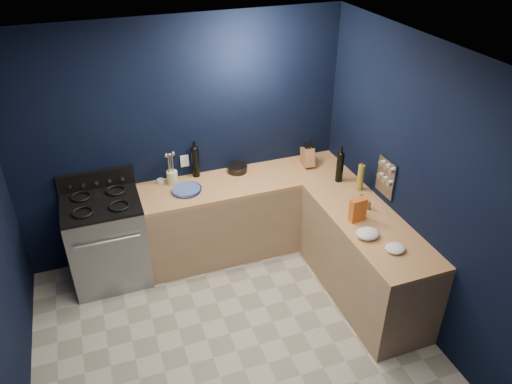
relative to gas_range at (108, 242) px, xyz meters
name	(u,v)px	position (x,y,z in m)	size (l,w,h in m)	color
floor	(237,352)	(0.93, -1.42, -0.47)	(3.50, 3.50, 0.02)	#B6B1A0
ceiling	(228,68)	(0.93, -1.42, 2.15)	(3.50, 3.50, 0.02)	silver
wall_back	(183,142)	(0.93, 0.34, 0.84)	(3.50, 0.02, 2.60)	black
wall_right	(425,194)	(2.69, -1.42, 0.84)	(0.02, 3.50, 2.60)	black
cab_back	(247,215)	(1.53, 0.02, -0.03)	(2.30, 0.63, 0.86)	#A17F5C
top_back	(247,181)	(1.53, 0.02, 0.42)	(2.30, 0.63, 0.04)	#985E30
cab_right	(364,260)	(2.37, -1.13, -0.03)	(0.63, 1.67, 0.86)	#A17F5C
top_right	(370,223)	(2.37, -1.13, 0.42)	(0.63, 1.67, 0.04)	#985E30
gas_range	(108,242)	(0.00, 0.00, 0.00)	(0.76, 0.66, 0.92)	gray
oven_door	(111,261)	(0.00, -0.32, -0.01)	(0.59, 0.02, 0.42)	black
cooktop	(100,203)	(0.00, 0.00, 0.48)	(0.76, 0.66, 0.03)	black
backguard	(96,180)	(0.00, 0.30, 0.58)	(0.76, 0.06, 0.20)	black
spice_panel	(386,177)	(2.67, -0.87, 0.72)	(0.02, 0.28, 0.38)	gray
wall_outlet	(185,161)	(0.93, 0.32, 0.62)	(0.09, 0.02, 0.13)	white
plate_stack	(186,190)	(0.86, -0.01, 0.46)	(0.30, 0.30, 0.04)	#355090
ramekin	(161,181)	(0.65, 0.27, 0.46)	(0.08, 0.08, 0.03)	white
utensil_crock	(172,177)	(0.76, 0.20, 0.51)	(0.11, 0.11, 0.14)	beige
wine_bottle_back	(196,163)	(1.04, 0.27, 0.61)	(0.08, 0.08, 0.33)	black
lemon_basket	(237,168)	(1.49, 0.21, 0.48)	(0.21, 0.21, 0.08)	black
knife_block	(308,157)	(2.28, 0.08, 0.54)	(0.11, 0.19, 0.21)	#986339
wine_bottle_right	(340,168)	(2.45, -0.35, 0.60)	(0.08, 0.08, 0.32)	black
oil_bottle	(360,178)	(2.56, -0.59, 0.58)	(0.07, 0.07, 0.29)	olive
spice_jar_near	(369,205)	(2.46, -0.94, 0.48)	(0.04, 0.04, 0.09)	olive
spice_jar_far	(361,197)	(2.47, -0.78, 0.48)	(0.04, 0.04, 0.08)	olive
crouton_bag	(358,210)	(2.26, -1.07, 0.56)	(0.16, 0.07, 0.23)	red
towel_front	(367,234)	(2.21, -1.34, 0.48)	(0.22, 0.18, 0.08)	white
towel_end	(395,248)	(2.34, -1.59, 0.47)	(0.18, 0.16, 0.05)	white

